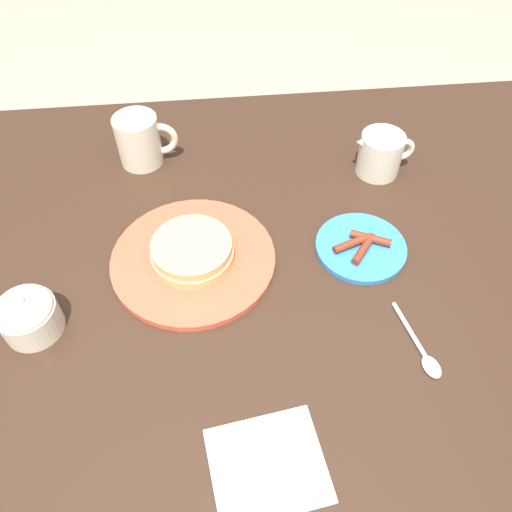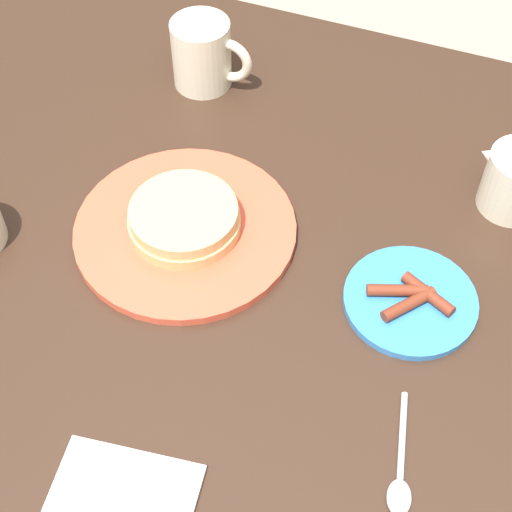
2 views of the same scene
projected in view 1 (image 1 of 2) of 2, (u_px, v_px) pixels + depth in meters
The scene contains 9 objects.
ground_plane at pixel (227, 440), 1.41m from camera, with size 8.00×8.00×0.00m, color gray.
dining_table at pixel (211, 310), 0.90m from camera, with size 1.51×1.02×0.77m.
pancake_plate at pixel (193, 256), 0.82m from camera, with size 0.27×0.27×0.05m.
side_plate_bacon at pixel (361, 247), 0.85m from camera, with size 0.15×0.15×0.02m.
coffee_mug at pixel (140, 140), 0.96m from camera, with size 0.12×0.08×0.10m.
creamer_pitcher at pixel (380, 153), 0.95m from camera, with size 0.12×0.08×0.09m.
sugar_bowl at pixel (28, 315), 0.73m from camera, with size 0.09×0.09×0.08m.
napkin at pixel (268, 465), 0.62m from camera, with size 0.16×0.14×0.01m.
spoon at pixel (422, 352), 0.72m from camera, with size 0.04×0.13×0.01m.
Camera 1 is at (0.03, -0.50, 1.42)m, focal length 35.00 mm.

